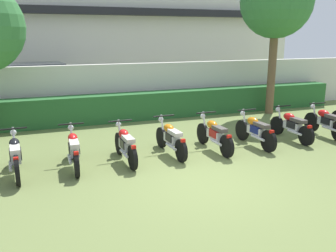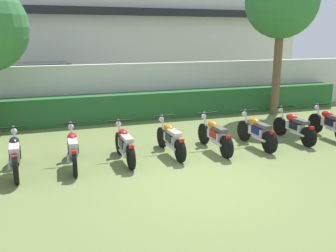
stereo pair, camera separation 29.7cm
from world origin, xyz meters
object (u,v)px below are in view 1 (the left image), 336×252
motorcycle_in_row_3 (74,149)px  motorcycle_in_row_8 (291,125)px  tree_far_side (276,3)px  motorcycle_in_row_5 (171,138)px  motorcycle_in_row_7 (255,130)px  motorcycle_in_row_9 (326,122)px  parked_car (34,87)px  motorcycle_in_row_2 (16,156)px  motorcycle_in_row_4 (125,144)px  motorcycle_in_row_6 (214,134)px

motorcycle_in_row_3 → motorcycle_in_row_8: (6.24, 0.08, -0.00)m
tree_far_side → motorcycle_in_row_8: size_ratio=3.01×
motorcycle_in_row_5 → motorcycle_in_row_8: size_ratio=1.00×
motorcycle_in_row_7 → motorcycle_in_row_9: size_ratio=1.00×
parked_car → tree_far_side: size_ratio=0.84×
motorcycle_in_row_2 → motorcycle_in_row_9: motorcycle_in_row_2 is taller
tree_far_side → motorcycle_in_row_7: tree_far_side is taller
motorcycle_in_row_9 → motorcycle_in_row_5: bearing=91.2°
motorcycle_in_row_9 → motorcycle_in_row_8: bearing=88.2°
motorcycle_in_row_3 → motorcycle_in_row_8: motorcycle_in_row_3 is taller
parked_car → motorcycle_in_row_4: 7.94m
motorcycle_in_row_7 → motorcycle_in_row_9: motorcycle_in_row_9 is taller
motorcycle_in_row_3 → motorcycle_in_row_8: bearing=-86.8°
tree_far_side → motorcycle_in_row_2: (-9.20, -3.54, -3.71)m
motorcycle_in_row_2 → motorcycle_in_row_7: 6.14m
motorcycle_in_row_4 → motorcycle_in_row_6: size_ratio=0.93×
tree_far_side → motorcycle_in_row_8: tree_far_side is taller
motorcycle_in_row_6 → motorcycle_in_row_8: motorcycle_in_row_6 is taller
motorcycle_in_row_3 → motorcycle_in_row_6: size_ratio=0.98×
motorcycle_in_row_4 → motorcycle_in_row_6: motorcycle_in_row_6 is taller
motorcycle_in_row_8 → motorcycle_in_row_9: (1.20, -0.09, 0.02)m
parked_car → motorcycle_in_row_3: (0.66, -7.66, -0.49)m
tree_far_side → motorcycle_in_row_4: bearing=-152.5°
motorcycle_in_row_3 → motorcycle_in_row_2: bearing=95.4°
motorcycle_in_row_7 → motorcycle_in_row_8: 1.35m
motorcycle_in_row_5 → motorcycle_in_row_8: 3.80m
tree_far_side → motorcycle_in_row_6: bearing=-141.1°
motorcycle_in_row_7 → motorcycle_in_row_9: 2.54m
motorcycle_in_row_3 → tree_far_side: bearing=-64.0°
motorcycle_in_row_2 → motorcycle_in_row_9: (8.69, 0.06, -0.00)m
motorcycle_in_row_8 → motorcycle_in_row_9: 1.20m
motorcycle_in_row_2 → motorcycle_in_row_5: motorcycle_in_row_2 is taller
motorcycle_in_row_2 → motorcycle_in_row_9: bearing=-92.3°
motorcycle_in_row_2 → motorcycle_in_row_7: bearing=-92.5°
motorcycle_in_row_3 → motorcycle_in_row_6: bearing=-87.6°
motorcycle_in_row_4 → motorcycle_in_row_2: bearing=89.6°
motorcycle_in_row_9 → motorcycle_in_row_7: bearing=93.3°
motorcycle_in_row_2 → motorcycle_in_row_3: bearing=-89.8°
motorcycle_in_row_6 → motorcycle_in_row_7: bearing=-93.0°
motorcycle_in_row_7 → motorcycle_in_row_3: bearing=88.0°
parked_car → motorcycle_in_row_8: 10.26m
motorcycle_in_row_3 → motorcycle_in_row_9: size_ratio=1.03×
tree_far_side → motorcycle_in_row_4: 8.46m
motorcycle_in_row_3 → motorcycle_in_row_8: 6.24m
motorcycle_in_row_5 → motorcycle_in_row_7: size_ratio=1.01×
motorcycle_in_row_7 → motorcycle_in_row_8: (1.34, 0.13, -0.01)m
parked_car → motorcycle_in_row_5: (3.11, -7.57, -0.50)m
parked_car → motorcycle_in_row_3: parked_car is taller
motorcycle_in_row_2 → tree_far_side: bearing=-71.7°
motorcycle_in_row_3 → motorcycle_in_row_4: size_ratio=1.05×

